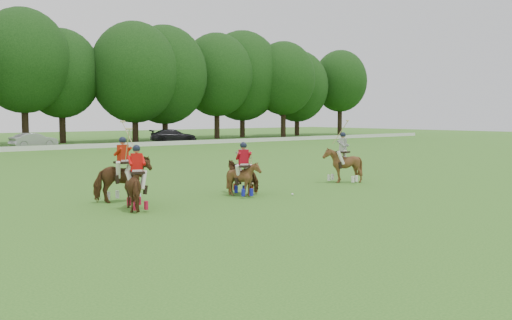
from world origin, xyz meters
TOP-DOWN VIEW (x-y plane):
  - ground at (0.00, 0.00)m, footprint 180.00×180.00m
  - car_mid at (5.61, 42.50)m, footprint 4.48×2.10m
  - car_right at (21.04, 42.50)m, footprint 5.64×3.84m
  - polo_red_a at (-3.32, 4.00)m, footprint 1.21×1.88m
  - polo_red_b at (-2.97, 5.74)m, footprint 1.95×1.77m
  - polo_red_c at (1.39, 4.25)m, footprint 1.49×1.57m
  - polo_stripe_a at (1.84, 4.86)m, footprint 1.26×1.75m
  - polo_stripe_b at (7.70, 4.82)m, footprint 1.74×1.85m
  - polo_ball at (3.02, 3.21)m, footprint 0.09×0.09m

SIDE VIEW (x-z plane):
  - ground at x=0.00m, z-range 0.00..0.00m
  - polo_ball at x=3.02m, z-range 0.00..0.09m
  - car_mid at x=5.61m, z-range 0.00..1.42m
  - polo_stripe_a at x=1.84m, z-range -0.31..1.78m
  - polo_red_c at x=1.39m, z-range -0.32..1.80m
  - car_right at x=21.04m, z-range 0.00..1.52m
  - polo_red_a at x=-3.32m, z-range -0.58..2.14m
  - polo_stripe_b at x=7.70m, z-range -0.60..2.31m
  - polo_red_b at x=-2.97m, z-range -0.60..2.33m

